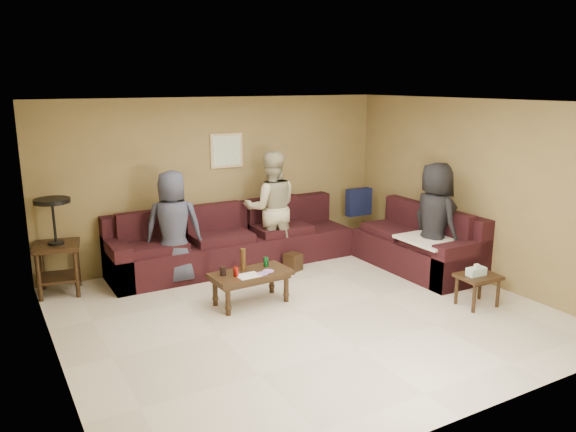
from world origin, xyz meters
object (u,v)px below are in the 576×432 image
object	(u,v)px
end_table_left	(56,245)
person_right	(435,221)
person_left	(173,227)
side_table_right	(478,278)
sectional_sofa	(299,246)
waste_bin	(293,262)
person_middle	(271,208)
coffee_table	(250,277)

from	to	relation	value
end_table_left	person_right	distance (m)	5.09
person_left	side_table_right	bearing A→B (deg)	158.71
sectional_sofa	waste_bin	size ratio (longest dim) A/B	18.03
sectional_sofa	end_table_left	distance (m)	3.35
waste_bin	person_left	xyz separation A→B (m)	(-1.67, 0.37, 0.66)
end_table_left	waste_bin	world-z (taller)	end_table_left
sectional_sofa	person_middle	xyz separation A→B (m)	(-0.25, 0.41, 0.54)
side_table_right	end_table_left	bearing A→B (deg)	145.86
end_table_left	side_table_right	world-z (taller)	end_table_left
waste_bin	person_left	distance (m)	1.83
coffee_table	side_table_right	bearing A→B (deg)	-31.04
person_left	person_middle	size ratio (longest dim) A/B	0.91
coffee_table	person_right	world-z (taller)	person_right
sectional_sofa	side_table_right	distance (m)	2.64
coffee_table	side_table_right	size ratio (longest dim) A/B	1.85
side_table_right	person_middle	world-z (taller)	person_middle
waste_bin	person_right	size ratio (longest dim) A/B	0.16
sectional_sofa	side_table_right	world-z (taller)	sectional_sofa
coffee_table	person_right	bearing A→B (deg)	-8.50
coffee_table	person_middle	bearing A→B (deg)	52.98
side_table_right	person_middle	size ratio (longest dim) A/B	0.32
sectional_sofa	waste_bin	distance (m)	0.25
coffee_table	person_left	xyz separation A→B (m)	(-0.57, 1.21, 0.43)
end_table_left	side_table_right	xyz separation A→B (m)	(4.43, -3.01, -0.31)
person_middle	person_right	xyz separation A→B (m)	(1.67, -1.72, -0.04)
person_left	person_middle	bearing A→B (deg)	-155.45
end_table_left	waste_bin	distance (m)	3.25
sectional_sofa	person_right	distance (m)	2.00
sectional_sofa	coffee_table	world-z (taller)	sectional_sofa
person_left	person_right	distance (m)	3.61
sectional_sofa	person_right	world-z (taller)	person_right
coffee_table	person_right	xyz separation A→B (m)	(2.67, -0.40, 0.47)
coffee_table	waste_bin	xyz separation A→B (m)	(1.10, 0.84, -0.23)
sectional_sofa	coffee_table	distance (m)	1.54
end_table_left	waste_bin	size ratio (longest dim) A/B	4.94
sectional_sofa	end_table_left	bearing A→B (deg)	168.87
sectional_sofa	coffee_table	size ratio (longest dim) A/B	4.57
end_table_left	person_left	world-z (taller)	person_left
end_table_left	side_table_right	size ratio (longest dim) A/B	2.32
person_right	side_table_right	bearing A→B (deg)	168.43
person_right	waste_bin	bearing A→B (deg)	53.76
person_middle	person_right	world-z (taller)	person_middle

